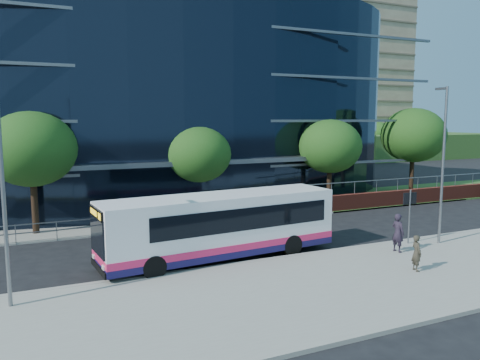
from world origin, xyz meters
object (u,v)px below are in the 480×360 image
tree_dist_e (303,133)px  streetlight_east (443,160)px  tree_far_d (413,135)px  city_bus (223,225)px  street_sign (410,205)px  tree_far_a (31,149)px  tree_far_b (199,155)px  streetlight_west (3,182)px  pedestrian_b (417,253)px  tree_dist_f (378,133)px  pedestrian (398,233)px  tree_far_c (330,146)px

tree_dist_e → streetlight_east: streetlight_east is taller
tree_far_d → city_bus: 23.48m
street_sign → tree_far_a: 20.63m
tree_far_d → tree_far_b: bearing=-178.5°
tree_far_a → tree_far_d: size_ratio=0.94×
tree_far_d → streetlight_west: size_ratio=0.93×
tree_dist_e → streetlight_east: bearing=-113.1°
tree_far_b → tree_dist_e: size_ratio=0.93×
street_sign → pedestrian_b: size_ratio=1.82×
street_sign → tree_dist_f: 56.25m
tree_far_d → pedestrian: bearing=-136.3°
tree_far_a → tree_far_c: size_ratio=1.07×
street_sign → tree_far_b: (-7.50, 11.09, 2.06)m
tree_far_c → tree_far_d: size_ratio=0.87×
tree_far_a → city_bus: 12.20m
tree_far_a → streetlight_east: 22.05m
city_bus → pedestrian_b: city_bus is taller
pedestrian → tree_dist_f: bearing=-45.7°
tree_dist_e → pedestrian: (-21.13, -42.56, -3.45)m
tree_dist_e → streetlight_west: (-38.00, -42.17, -0.10)m
tree_far_a → tree_dist_f: (53.00, 33.00, -0.65)m
tree_far_d → pedestrian: tree_far_d is taller
tree_dist_e → pedestrian: 47.65m
city_bus → pedestrian: bearing=-25.0°
tree_far_b → pedestrian_b: bearing=-72.7°
tree_dist_f → street_sign: bearing=-129.2°
streetlight_west → street_sign: bearing=1.8°
tree_far_b → tree_dist_f: (43.00, 32.50, 0.00)m
city_bus → pedestrian: 8.47m
streetlight_west → tree_dist_e: bearing=48.0°
tree_dist_f → pedestrian: bearing=-129.8°
street_sign → streetlight_west: 18.65m
street_sign → tree_far_c: size_ratio=0.43×
street_sign → tree_dist_f: size_ratio=0.46×
pedestrian → pedestrian_b: size_ratio=1.22×
tree_far_b → tree_dist_e: (27.00, 30.50, 0.33)m
tree_far_a → pedestrian_b: (14.54, -14.10, -3.94)m
tree_far_a → pedestrian_b: size_ratio=4.52×
tree_far_c → tree_far_d: 9.08m
tree_far_b → tree_dist_e: tree_dist_e is taller
tree_dist_f → pedestrian: (-37.13, -44.56, -3.12)m
tree_dist_f → tree_far_d: bearing=-126.9°
street_sign → tree_far_b: size_ratio=0.46×
tree_far_d → pedestrian: (-13.13, -12.56, -4.10)m
tree_far_c → streetlight_east: 11.22m
streetlight_east → tree_far_a: bearing=149.5°
tree_dist_e → streetlight_west: streetlight_west is taller
tree_far_c → tree_far_b: bearing=177.1°
tree_far_b → tree_far_c: (10.00, -0.50, 0.33)m
tree_far_a → pedestrian_b: bearing=-44.1°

